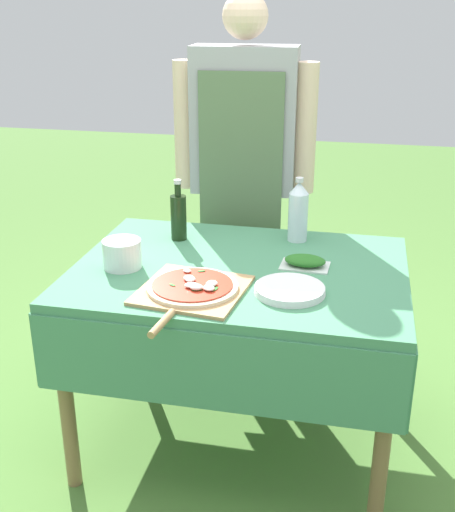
# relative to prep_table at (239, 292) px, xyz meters

# --- Properties ---
(ground_plane) EXTENTS (12.00, 12.00, 0.00)m
(ground_plane) POSITION_rel_prep_table_xyz_m (0.00, 0.00, -0.67)
(ground_plane) COLOR #517F38
(prep_table) EXTENTS (1.24, 0.91, 0.77)m
(prep_table) POSITION_rel_prep_table_xyz_m (0.00, 0.00, 0.00)
(prep_table) COLOR #478960
(prep_table) RESTS_ON ground
(person_cook) EXTENTS (0.65, 0.23, 1.72)m
(person_cook) POSITION_rel_prep_table_xyz_m (-0.12, 0.70, 0.35)
(person_cook) COLOR #333D56
(person_cook) RESTS_ON ground
(pizza_on_peel) EXTENTS (0.38, 0.52, 0.05)m
(pizza_on_peel) POSITION_rel_prep_table_xyz_m (-0.11, -0.25, 0.12)
(pizza_on_peel) COLOR tan
(pizza_on_peel) RESTS_ON prep_table
(oil_bottle) EXTENTS (0.06, 0.06, 0.25)m
(oil_bottle) POSITION_rel_prep_table_xyz_m (-0.30, 0.24, 0.20)
(oil_bottle) COLOR black
(oil_bottle) RESTS_ON prep_table
(water_bottle) EXTENTS (0.08, 0.08, 0.26)m
(water_bottle) POSITION_rel_prep_table_xyz_m (0.18, 0.33, 0.23)
(water_bottle) COLOR silver
(water_bottle) RESTS_ON prep_table
(herb_container) EXTENTS (0.18, 0.12, 0.04)m
(herb_container) POSITION_rel_prep_table_xyz_m (0.24, 0.05, 0.12)
(herb_container) COLOR silver
(herb_container) RESTS_ON prep_table
(mixing_tub) EXTENTS (0.14, 0.14, 0.11)m
(mixing_tub) POSITION_rel_prep_table_xyz_m (-0.42, -0.09, 0.16)
(mixing_tub) COLOR silver
(mixing_tub) RESTS_ON prep_table
(plate_stack) EXTENTS (0.24, 0.24, 0.02)m
(plate_stack) POSITION_rel_prep_table_xyz_m (0.21, -0.19, 0.12)
(plate_stack) COLOR white
(plate_stack) RESTS_ON prep_table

